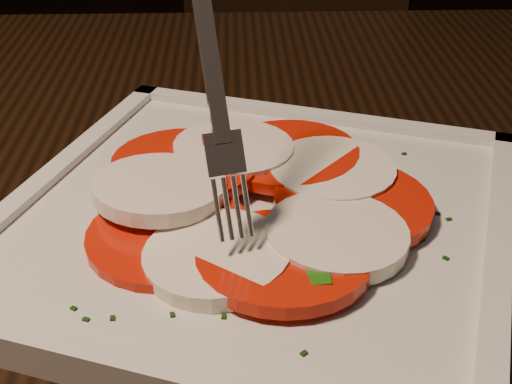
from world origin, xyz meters
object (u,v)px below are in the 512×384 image
object	(u,v)px
table	(241,278)
fork	(205,55)
plate	(256,222)
chair	(277,75)

from	to	relation	value
table	fork	distance (m)	0.24
plate	chair	bearing A→B (deg)	88.42
chair	plate	xyz separation A→B (m)	(-0.02, -0.82, 0.22)
fork	plate	bearing A→B (deg)	-5.22
table	fork	bearing A→B (deg)	-99.59
plate	fork	distance (m)	0.12
fork	table	bearing A→B (deg)	61.31
table	fork	size ratio (longest dim) A/B	7.19
plate	fork	size ratio (longest dim) A/B	1.80
chair	fork	bearing A→B (deg)	-77.03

